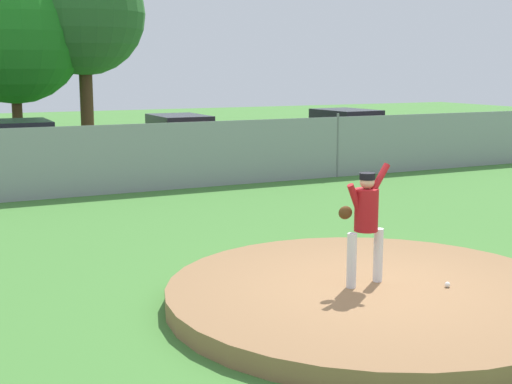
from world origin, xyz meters
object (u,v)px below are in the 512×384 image
Objects in this scene: pitcher_youth at (365,217)px; parked_car_charcoal at (22,148)px; baseball at (447,285)px; parked_car_red at (180,142)px; parked_car_burgundy at (346,133)px.

parked_car_charcoal is at bearing 99.78° from pitcher_youth.
parked_car_red reaches higher than baseball.
parked_car_burgundy is at bearing 58.03° from pitcher_youth.
baseball is 0.02× the size of parked_car_red.
pitcher_youth is 14.31m from parked_car_red.
pitcher_youth is 1.44m from baseball.
parked_car_charcoal is (-3.45, 15.12, 0.48)m from baseball.
baseball is at bearing -77.15° from parked_car_charcoal.
parked_car_burgundy reaches higher than parked_car_charcoal.
baseball is at bearing -95.61° from parked_car_red.
parked_car_burgundy is at bearing -0.60° from parked_car_charcoal.
parked_car_charcoal is 0.95× the size of parked_car_burgundy.
parked_car_burgundy is (8.99, 14.40, -0.40)m from pitcher_youth.
parked_car_red is (1.44, 14.70, 0.50)m from baseball.
parked_car_burgundy is 6.61m from parked_car_red.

